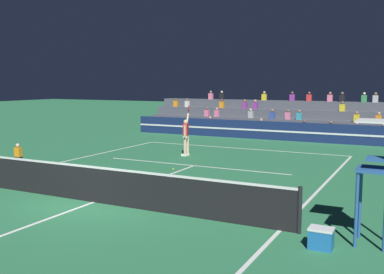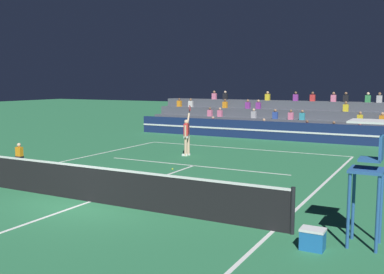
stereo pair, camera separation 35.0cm
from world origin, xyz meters
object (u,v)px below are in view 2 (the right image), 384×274
(umpire_chair, at_px, (369,166))
(ball_kid_courtside, at_px, (19,155))
(tennis_player, at_px, (187,135))
(equipment_cooler, at_px, (313,239))
(tennis_ball, at_px, (172,169))

(umpire_chair, height_order, ball_kid_courtside, umpire_chair)
(umpire_chair, relative_size, tennis_player, 1.11)
(ball_kid_courtside, relative_size, equipment_cooler, 1.69)
(ball_kid_courtside, bearing_deg, tennis_player, 42.21)
(umpire_chair, xyz_separation_m, tennis_player, (-9.03, 8.58, -0.73))
(ball_kid_courtside, height_order, tennis_player, tennis_player)
(umpire_chair, bearing_deg, tennis_ball, 146.22)
(umpire_chair, xyz_separation_m, ball_kid_courtside, (-14.55, 3.58, -1.39))
(equipment_cooler, bearing_deg, tennis_player, 130.95)
(tennis_player, height_order, equipment_cooler, tennis_player)
(tennis_ball, xyz_separation_m, equipment_cooler, (6.90, -5.98, 0.19))
(umpire_chair, xyz_separation_m, tennis_ball, (-7.84, 5.25, -1.68))
(ball_kid_courtside, bearing_deg, equipment_cooler, -17.59)
(tennis_player, xyz_separation_m, equipment_cooler, (8.09, -9.32, -0.76))
(ball_kid_courtside, distance_m, tennis_ball, 6.92)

